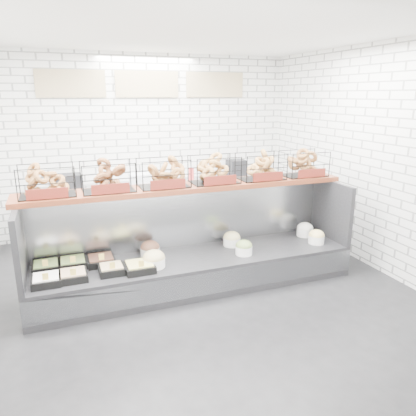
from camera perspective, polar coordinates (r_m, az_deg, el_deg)
name	(u,v)px	position (r m, az deg, el deg)	size (l,w,h in m)	color
ground	(204,295)	(5.01, -0.53, -12.15)	(5.50, 5.50, 0.00)	black
room_shell	(187,119)	(5.01, -3.01, 12.46)	(5.02, 5.51, 3.01)	white
display_case	(193,260)	(5.16, -2.17, -7.30)	(4.00, 0.90, 1.20)	black
bagel_shelf	(190,174)	(5.01, -2.54, 4.85)	(4.10, 0.50, 0.40)	#532011
prep_counter	(156,207)	(7.02, -7.37, 0.11)	(4.00, 0.60, 1.20)	#93969B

